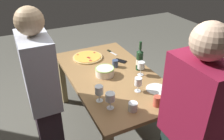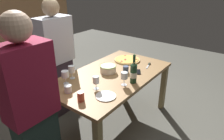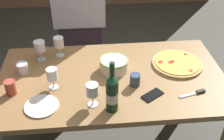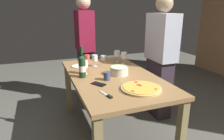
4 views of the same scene
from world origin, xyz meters
name	(u,v)px [view 2 (image 2 of 4)]	position (x,y,z in m)	size (l,w,h in m)	color
ground_plane	(112,122)	(0.00, 0.00, 0.00)	(8.00, 8.00, 0.00)	#55554C
dining_table	(112,81)	(0.00, 0.00, 0.66)	(1.60, 0.90, 0.75)	olive
pizza	(127,60)	(0.50, 0.10, 0.76)	(0.37, 0.37, 0.03)	tan
serving_bowl	(108,68)	(0.02, 0.08, 0.80)	(0.21, 0.21, 0.09)	silver
wine_bottle	(134,72)	(-0.03, -0.33, 0.88)	(0.08, 0.08, 0.34)	#1A3A20
wine_glass_near_pizza	(124,76)	(-0.14, -0.28, 0.86)	(0.08, 0.08, 0.16)	white
wine_glass_by_bottle	(65,75)	(-0.52, 0.27, 0.86)	(0.08, 0.08, 0.16)	white
wine_glass_far_left	(96,80)	(-0.40, -0.09, 0.85)	(0.07, 0.07, 0.15)	white
wine_glass_far_right	(72,69)	(-0.38, 0.31, 0.86)	(0.08, 0.08, 0.16)	white
cup_amber	(68,89)	(-0.63, 0.10, 0.79)	(0.08, 0.08, 0.08)	white
cup_ceramic	(126,69)	(0.14, -0.11, 0.79)	(0.07, 0.07, 0.09)	#384767
cup_spare	(81,96)	(-0.66, -0.12, 0.80)	(0.07, 0.07, 0.10)	#B94A37
side_plate	(106,96)	(-0.46, -0.27, 0.76)	(0.21, 0.21, 0.01)	white
cell_phone	(138,72)	(0.24, -0.23, 0.76)	(0.07, 0.14, 0.01)	black
pizza_knife	(149,65)	(0.52, -0.24, 0.76)	(0.19, 0.07, 0.02)	silver
person_host	(57,60)	(-0.22, 0.78, 0.82)	(0.45, 0.24, 1.63)	#342731
person_guest_left	(32,113)	(-1.13, -0.04, 0.85)	(0.40, 0.24, 1.66)	#1D2D29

